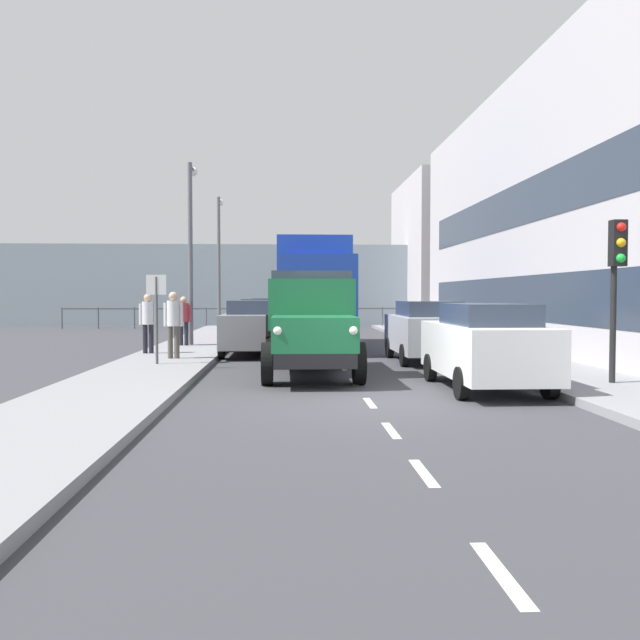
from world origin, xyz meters
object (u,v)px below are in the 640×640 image
object	(u,v)px
car_white_kerbside_near	(485,345)
car_grey_oppositeside_0	(254,327)
car_teal_oppositeside_2	(267,314)
truck_vintage_green	(311,326)
lorry_cargo_blue	(313,290)
lamp_post_promenade	(191,237)
pedestrian_strolling	(173,319)
car_silver_kerbside_1	(427,330)
pedestrian_by_lamp	(184,317)
car_red_oppositeside_1	(261,319)
pedestrian_in_dark_coat	(148,318)
street_sign	(156,303)
traffic_light_near	(617,265)
lamp_post_far	(219,251)

from	to	relation	value
car_white_kerbside_near	car_grey_oppositeside_0	distance (m)	9.39
car_teal_oppositeside_2	truck_vintage_green	bearing A→B (deg)	94.77
lorry_cargo_blue	lamp_post_promenade	distance (m)	4.67
lorry_cargo_blue	pedestrian_strolling	xyz separation A→B (m)	(4.03, 5.28, -0.84)
car_silver_kerbside_1	pedestrian_by_lamp	xyz separation A→B (m)	(7.52, -4.57, 0.25)
car_red_oppositeside_1	car_silver_kerbside_1	bearing A→B (deg)	119.21
car_white_kerbside_near	pedestrian_in_dark_coat	world-z (taller)	pedestrian_in_dark_coat
car_red_oppositeside_1	pedestrian_in_dark_coat	xyz separation A→B (m)	(3.09, 7.47, 0.30)
truck_vintage_green	pedestrian_in_dark_coat	bearing A→B (deg)	-45.65
car_red_oppositeside_1	pedestrian_strolling	size ratio (longest dim) A/B	2.48
car_silver_kerbside_1	pedestrian_strolling	size ratio (longest dim) A/B	2.20
pedestrian_by_lamp	car_white_kerbside_near	bearing A→B (deg)	126.72
truck_vintage_green	pedestrian_strolling	size ratio (longest dim) A/B	3.09
lorry_cargo_blue	pedestrian_by_lamp	distance (m)	4.61
car_white_kerbside_near	car_teal_oppositeside_2	size ratio (longest dim) A/B	1.02
lorry_cargo_blue	car_silver_kerbside_1	size ratio (longest dim) A/B	2.04
car_teal_oppositeside_2	street_sign	xyz separation A→B (m)	(2.23, 17.53, 0.79)
car_teal_oppositeside_2	lamp_post_promenade	bearing A→B (deg)	78.00
lorry_cargo_blue	pedestrian_strolling	world-z (taller)	lorry_cargo_blue
car_white_kerbside_near	pedestrian_in_dark_coat	distance (m)	10.69
car_silver_kerbside_1	traffic_light_near	distance (m)	6.53
lamp_post_far	lorry_cargo_blue	bearing A→B (deg)	114.50
lorry_cargo_blue	car_red_oppositeside_1	world-z (taller)	lorry_cargo_blue
car_silver_kerbside_1	car_grey_oppositeside_0	xyz separation A→B (m)	(5.00, -2.45, 0.00)
truck_vintage_green	car_white_kerbside_near	bearing A→B (deg)	147.36
lamp_post_far	car_white_kerbside_near	bearing A→B (deg)	110.06
pedestrian_strolling	truck_vintage_green	bearing A→B (deg)	139.30
pedestrian_strolling	car_red_oppositeside_1	bearing A→B (deg)	-102.71
car_white_kerbside_near	pedestrian_in_dark_coat	size ratio (longest dim) A/B	2.37
pedestrian_in_dark_coat	lamp_post_promenade	size ratio (longest dim) A/B	0.28
pedestrian_in_dark_coat	street_sign	bearing A→B (deg)	105.46
truck_vintage_green	car_teal_oppositeside_2	distance (m)	19.31
car_silver_kerbside_1	lamp_post_far	distance (m)	16.47
pedestrian_strolling	pedestrian_in_dark_coat	distance (m)	1.95
car_silver_kerbside_1	car_teal_oppositeside_2	world-z (taller)	same
car_red_oppositeside_1	car_teal_oppositeside_2	size ratio (longest dim) A/B	1.10
truck_vintage_green	car_silver_kerbside_1	world-z (taller)	truck_vintage_green
lorry_cargo_blue	car_red_oppositeside_1	distance (m)	4.48
car_white_kerbside_near	street_sign	distance (m)	8.25
car_grey_oppositeside_0	street_sign	distance (m)	4.71
car_teal_oppositeside_2	pedestrian_by_lamp	world-z (taller)	pedestrian_by_lamp
truck_vintage_green	lamp_post_far	bearing A→B (deg)	-77.66
traffic_light_near	lamp_post_far	size ratio (longest dim) A/B	0.49
car_white_kerbside_near	pedestrian_in_dark_coat	bearing A→B (deg)	-40.78
car_silver_kerbside_1	street_sign	xyz separation A→B (m)	(7.24, 1.62, 0.79)
lamp_post_promenade	street_sign	world-z (taller)	lamp_post_promenade
lamp_post_promenade	lamp_post_far	size ratio (longest dim) A/B	0.97
street_sign	pedestrian_in_dark_coat	bearing A→B (deg)	-74.54
lorry_cargo_blue	pedestrian_in_dark_coat	size ratio (longest dim) A/B	4.62
car_teal_oppositeside_2	car_white_kerbside_near	bearing A→B (deg)	103.15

